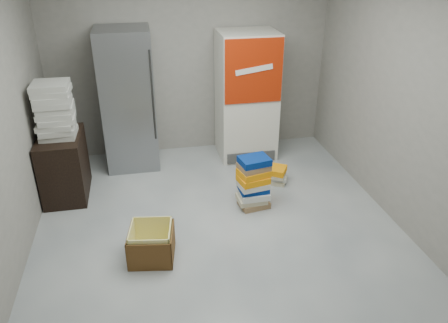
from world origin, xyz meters
The scene contains 9 objects.
ground centered at (0.00, 0.00, 0.00)m, with size 5.00×5.00×0.00m, color #B9BAB5.
room_shell centered at (0.00, 0.00, 1.80)m, with size 4.04×5.04×2.82m.
steel_fridge centered at (-0.90, 2.13, 0.95)m, with size 0.70×0.72×1.90m.
coke_cooler centered at (0.75, 2.12, 0.90)m, with size 0.80×0.73×1.80m.
wood_shelf centered at (-1.73, 1.40, 0.40)m, with size 0.50×0.80×0.80m, color black.
supply_box_stack centered at (-1.72, 1.40, 1.12)m, with size 0.45×0.44×0.65m.
phonebook_stack_main centered at (0.49, 0.67, 0.32)m, with size 0.40×0.36×0.65m.
phonebook_stack_side centered at (0.91, 1.19, 0.11)m, with size 0.42×0.38×0.22m.
cardboard_box centered at (-0.76, -0.06, 0.15)m, with size 0.50×0.50×0.36m.
Camera 1 is at (-0.73, -3.66, 2.88)m, focal length 35.00 mm.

